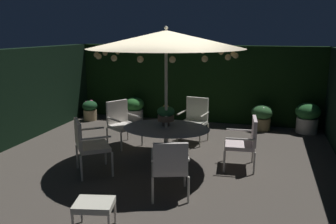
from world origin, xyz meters
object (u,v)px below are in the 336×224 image
object	(u,v)px
centerpiece_planter	(166,114)
ottoman_footrest	(94,206)
patio_chair_northeast	(245,140)
patio_chair_southeast	(121,121)
potted_plant_back_center	(134,108)
patio_umbrella	(166,40)
potted_plant_right_far	(308,117)
patio_chair_east	(195,117)
patio_chair_south	(88,142)
patio_chair_north	(170,164)
patio_dining_table	(166,133)
potted_plant_back_left	(90,110)
potted_plant_left_far	(262,116)

from	to	relation	value
centerpiece_planter	ottoman_footrest	xyz separation A→B (m)	(-0.16, -2.64, -0.60)
patio_chair_northeast	patio_chair_southeast	distance (m)	2.82
patio_chair_northeast	potted_plant_back_center	size ratio (longest dim) A/B	1.44
patio_chair_northeast	potted_plant_back_center	xyz separation A→B (m)	(-3.29, 2.78, -0.20)
patio_umbrella	ottoman_footrest	size ratio (longest dim) A/B	5.21
ottoman_footrest	potted_plant_right_far	distance (m)	6.24
patio_chair_east	patio_chair_south	distance (m)	2.77
patio_chair_north	patio_chair_south	size ratio (longest dim) A/B	0.95
patio_dining_table	patio_chair_northeast	size ratio (longest dim) A/B	1.75
patio_chair_north	potted_plant_right_far	world-z (taller)	patio_chair_north
potted_plant_back_left	patio_chair_northeast	bearing A→B (deg)	-28.22
patio_chair_south	potted_plant_back_center	world-z (taller)	patio_chair_south
patio_chair_south	ottoman_footrest	size ratio (longest dim) A/B	1.78
patio_chair_south	potted_plant_back_center	bearing A→B (deg)	99.43
patio_chair_southeast	patio_dining_table	bearing A→B (deg)	-31.55
patio_chair_east	potted_plant_back_left	bearing A→B (deg)	161.67
potted_plant_right_far	patio_chair_south	bearing A→B (deg)	-136.29
patio_chair_north	potted_plant_back_left	xyz separation A→B (m)	(-3.50, 3.96, -0.23)
potted_plant_back_center	centerpiece_planter	bearing A→B (deg)	-57.66
patio_dining_table	potted_plant_back_center	size ratio (longest dim) A/B	2.53
patio_chair_east	patio_chair_northeast	bearing A→B (deg)	-47.37
potted_plant_back_left	patio_chair_east	bearing A→B (deg)	-18.33
patio_umbrella	patio_chair_south	size ratio (longest dim) A/B	2.92
patio_chair_northeast	potted_plant_back_left	xyz separation A→B (m)	(-4.51, 2.42, -0.24)
potted_plant_right_far	ottoman_footrest	bearing A→B (deg)	-119.02
patio_chair_northeast	ottoman_footrest	size ratio (longest dim) A/B	1.73
patio_chair_east	potted_plant_right_far	xyz separation A→B (m)	(2.57, 1.46, -0.16)
potted_plant_left_far	potted_plant_back_center	world-z (taller)	potted_plant_back_center
centerpiece_planter	patio_chair_north	size ratio (longest dim) A/B	0.45
centerpiece_planter	potted_plant_right_far	distance (m)	4.05
patio_umbrella	patio_chair_southeast	size ratio (longest dim) A/B	2.93
centerpiece_planter	patio_chair_south	size ratio (longest dim) A/B	0.42
patio_chair_north	potted_plant_back_center	world-z (taller)	patio_chair_north
patio_chair_east	potted_plant_left_far	xyz separation A→B (m)	(1.47, 1.39, -0.20)
patio_chair_north	ottoman_footrest	bearing A→B (deg)	-121.03
patio_dining_table	potted_plant_left_far	xyz separation A→B (m)	(1.72, 2.86, -0.22)
potted_plant_back_center	ottoman_footrest	bearing A→B (deg)	-73.52
patio_chair_south	potted_plant_back_center	distance (m)	3.87
centerpiece_planter	potted_plant_right_far	world-z (taller)	centerpiece_planter
patio_umbrella	potted_plant_back_left	distance (m)	4.46
patio_umbrella	potted_plant_right_far	distance (m)	4.50
patio_chair_northeast	patio_chair_east	xyz separation A→B (m)	(-1.23, 1.33, 0.02)
patio_umbrella	patio_chair_north	size ratio (longest dim) A/B	3.09
patio_umbrella	patio_chair_southeast	xyz separation A→B (m)	(-1.27, 0.78, -1.79)
patio_dining_table	potted_plant_left_far	distance (m)	3.35
patio_chair_north	potted_plant_back_left	size ratio (longest dim) A/B	1.65
patio_chair_east	potted_plant_back_left	world-z (taller)	patio_chair_east
patio_dining_table	patio_chair_southeast	distance (m)	1.49
potted_plant_right_far	potted_plant_back_left	bearing A→B (deg)	-176.39
patio_umbrella	potted_plant_back_left	bearing A→B (deg)	139.84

